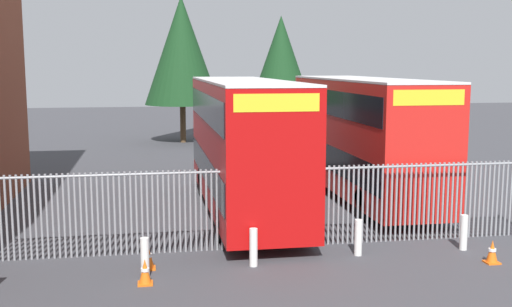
% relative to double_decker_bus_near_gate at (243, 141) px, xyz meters
% --- Properties ---
extents(ground_plane, '(100.00, 100.00, 0.00)m').
position_rel_double_decker_bus_near_gate_xyz_m(ground_plane, '(0.41, 3.89, -2.42)').
color(ground_plane, '#3D3D42').
extents(palisade_fence, '(15.34, 0.14, 2.35)m').
position_rel_double_decker_bus_near_gate_xyz_m(palisade_fence, '(0.26, -4.11, -1.24)').
color(palisade_fence, gray).
rests_on(palisade_fence, ground).
extents(double_decker_bus_near_gate, '(2.54, 10.81, 4.42)m').
position_rel_double_decker_bus_near_gate_xyz_m(double_decker_bus_near_gate, '(0.00, 0.00, 0.00)').
color(double_decker_bus_near_gate, '#B70C0C').
rests_on(double_decker_bus_near_gate, ground).
extents(double_decker_bus_behind_fence_left, '(2.54, 10.81, 4.42)m').
position_rel_double_decker_bus_near_gate_xyz_m(double_decker_bus_behind_fence_left, '(4.69, 1.61, 0.00)').
color(double_decker_bus_behind_fence_left, red).
rests_on(double_decker_bus_behind_fence_left, ground).
extents(bollard_near_left, '(0.20, 0.20, 0.95)m').
position_rel_double_decker_bus_near_gate_xyz_m(bollard_near_left, '(-3.23, -5.96, -1.95)').
color(bollard_near_left, silver).
rests_on(bollard_near_left, ground).
extents(bollard_center_front, '(0.20, 0.20, 0.95)m').
position_rel_double_decker_bus_near_gate_xyz_m(bollard_center_front, '(-0.61, -5.59, -1.95)').
color(bollard_center_front, silver).
rests_on(bollard_center_front, ground).
extents(bollard_near_right, '(0.20, 0.20, 0.95)m').
position_rel_double_decker_bus_near_gate_xyz_m(bollard_near_right, '(2.21, -5.19, -1.95)').
color(bollard_near_right, silver).
rests_on(bollard_near_right, ground).
extents(bollard_far_right, '(0.20, 0.20, 0.95)m').
position_rel_double_decker_bus_near_gate_xyz_m(bollard_far_right, '(5.15, -5.20, -1.95)').
color(bollard_far_right, silver).
rests_on(bollard_far_right, ground).
extents(traffic_cone_by_gate, '(0.34, 0.34, 0.59)m').
position_rel_double_decker_bus_near_gate_xyz_m(traffic_cone_by_gate, '(-3.23, -6.43, -2.13)').
color(traffic_cone_by_gate, orange).
rests_on(traffic_cone_by_gate, ground).
extents(traffic_cone_mid_forecourt, '(0.34, 0.34, 0.59)m').
position_rel_double_decker_bus_near_gate_xyz_m(traffic_cone_mid_forecourt, '(-3.16, -5.37, -2.13)').
color(traffic_cone_mid_forecourt, orange).
rests_on(traffic_cone_mid_forecourt, ground).
extents(traffic_cone_near_kerb, '(0.34, 0.34, 0.59)m').
position_rel_double_decker_bus_near_gate_xyz_m(traffic_cone_near_kerb, '(5.29, -6.38, -2.13)').
color(traffic_cone_near_kerb, orange).
rests_on(traffic_cone_near_kerb, ground).
extents(tree_tall_back, '(4.71, 4.71, 9.15)m').
position_rel_double_decker_bus_near_gate_xyz_m(tree_tall_back, '(-0.91, 19.36, 3.35)').
color(tree_tall_back, '#4C3823').
rests_on(tree_tall_back, ground).
extents(tree_short_side, '(3.99, 3.99, 8.45)m').
position_rel_double_decker_bus_near_gate_xyz_m(tree_short_side, '(6.61, 24.85, 3.16)').
color(tree_short_side, '#4C3823').
rests_on(tree_short_side, ground).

